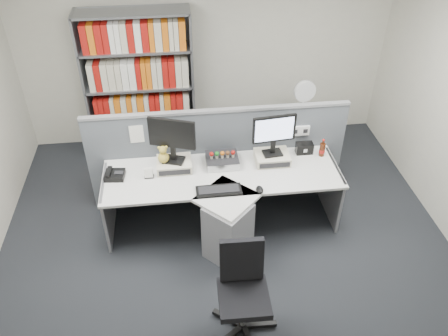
{
  "coord_description": "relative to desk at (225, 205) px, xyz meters",
  "views": [
    {
      "loc": [
        -0.45,
        -3.13,
        3.8
      ],
      "look_at": [
        0.0,
        0.65,
        0.92
      ],
      "focal_mm": 36.92,
      "sensor_mm": 36.0,
      "label": 1
    }
  ],
  "objects": [
    {
      "name": "ground",
      "position": [
        0.0,
        -0.6,
        -0.46
      ],
      "size": [
        5.5,
        5.5,
        0.0
      ],
      "primitive_type": "plane",
      "color": "#24272B",
      "rests_on": "ground"
    },
    {
      "name": "desk_calendar",
      "position": [
        -0.79,
        0.25,
        0.31
      ],
      "size": [
        0.1,
        0.07,
        0.12
      ],
      "color": "black",
      "rests_on": "desk"
    },
    {
      "name": "mouse",
      "position": [
        0.35,
        -0.13,
        0.29
      ],
      "size": [
        0.08,
        0.12,
        0.05
      ],
      "primitive_type": "ellipsoid",
      "color": "black",
      "rests_on": "desk"
    },
    {
      "name": "office_chair",
      "position": [
        0.02,
        -1.16,
        0.05
      ],
      "size": [
        0.6,
        0.62,
        0.94
      ],
      "color": "silver",
      "rests_on": "ground"
    },
    {
      "name": "room_shell",
      "position": [
        0.0,
        -0.6,
        1.33
      ],
      "size": [
        5.04,
        5.54,
        2.72
      ],
      "color": "beige",
      "rests_on": "ground"
    },
    {
      "name": "speaker",
      "position": [
        0.99,
        0.5,
        0.33
      ],
      "size": [
        0.19,
        0.11,
        0.13
      ],
      "primitive_type": "cube",
      "color": "black",
      "rests_on": "desk"
    },
    {
      "name": "monitor_riser_right",
      "position": [
        0.59,
        0.38,
        0.31
      ],
      "size": [
        0.38,
        0.31,
        0.1
      ],
      "color": "beige",
      "rests_on": "desk"
    },
    {
      "name": "cola_bottle",
      "position": [
        1.17,
        0.42,
        0.35
      ],
      "size": [
        0.07,
        0.07,
        0.22
      ],
      "color": "#3F190A",
      "rests_on": "desk"
    },
    {
      "name": "figurines",
      "position": [
        0.02,
        0.38,
        0.41
      ],
      "size": [
        0.29,
        0.05,
        0.09
      ],
      "color": "beige",
      "rests_on": "desktop_pc"
    },
    {
      "name": "filing_cabinet",
      "position": [
        1.2,
        1.4,
        -0.11
      ],
      "size": [
        0.45,
        0.61,
        0.7
      ],
      "color": "slate",
      "rests_on": "ground"
    },
    {
      "name": "plush_toy",
      "position": [
        -0.62,
        0.37,
        0.45
      ],
      "size": [
        0.12,
        0.12,
        0.21
      ],
      "color": "gold",
      "rests_on": "monitor_riser_left"
    },
    {
      "name": "partition",
      "position": [
        0.0,
        0.65,
        0.19
      ],
      "size": [
        3.0,
        0.08,
        1.27
      ],
      "color": "#595E65",
      "rests_on": "ground"
    },
    {
      "name": "desktop_pc",
      "position": [
        0.02,
        0.4,
        0.31
      ],
      "size": [
        0.36,
        0.32,
        0.09
      ],
      "color": "black",
      "rests_on": "desk"
    },
    {
      "name": "desk_phone",
      "position": [
        -1.16,
        0.29,
        0.3
      ],
      "size": [
        0.23,
        0.21,
        0.09
      ],
      "color": "black",
      "rests_on": "desk"
    },
    {
      "name": "keyboard",
      "position": [
        -0.07,
        -0.08,
        0.28
      ],
      "size": [
        0.48,
        0.18,
        0.03
      ],
      "color": "black",
      "rests_on": "desk"
    },
    {
      "name": "desk",
      "position": [
        0.0,
        0.0,
        0.0
      ],
      "size": [
        2.6,
        1.2,
        0.72
      ],
      "color": "silver",
      "rests_on": "ground"
    },
    {
      "name": "monitor_left",
      "position": [
        -0.51,
        0.38,
        0.68
      ],
      "size": [
        0.49,
        0.23,
        0.52
      ],
      "color": "black",
      "rests_on": "monitor_riser_left"
    },
    {
      "name": "desk_fan",
      "position": [
        1.2,
        1.4,
        0.55
      ],
      "size": [
        0.29,
        0.17,
        0.48
      ],
      "color": "white",
      "rests_on": "filing_cabinet"
    },
    {
      "name": "monitor_riser_left",
      "position": [
        -0.51,
        0.38,
        0.31
      ],
      "size": [
        0.38,
        0.31,
        0.1
      ],
      "color": "beige",
      "rests_on": "desk"
    },
    {
      "name": "shelving_unit",
      "position": [
        -0.9,
        1.85,
        0.52
      ],
      "size": [
        1.41,
        0.4,
        2.0
      ],
      "color": "slate",
      "rests_on": "ground"
    },
    {
      "name": "monitor_right",
      "position": [
        0.59,
        0.38,
        0.65
      ],
      "size": [
        0.48,
        0.17,
        0.49
      ],
      "color": "black",
      "rests_on": "monitor_riser_right"
    }
  ]
}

